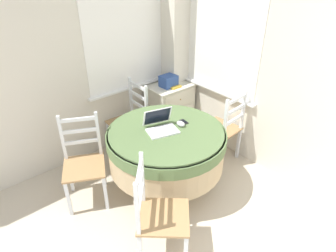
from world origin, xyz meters
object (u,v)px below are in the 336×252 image
Objects in this scene: storage_box at (168,81)px; book_on_cabinet at (172,85)px; round_dining_table at (166,145)px; dining_chair_left_flank at (84,163)px; computer_mouse at (181,124)px; laptop at (161,126)px; dining_chair_near_right_window at (223,129)px; cell_phone at (184,122)px; dining_chair_camera_near at (158,215)px; dining_chair_near_back_window at (130,120)px; corner_cabinet at (170,109)px.

storage_box is 0.08m from book_on_cabinet.
dining_chair_left_flank reaches higher than round_dining_table.
round_dining_table is 12.01× the size of computer_mouse.
dining_chair_left_flank is (-0.71, 0.38, -0.34)m from laptop.
laptop reaches higher than book_on_cabinet.
dining_chair_near_right_window is 4.48× the size of storage_box.
laptop reaches higher than round_dining_table.
book_on_cabinet is at bearing 56.59° from cell_phone.
laptop is 0.93m from dining_chair_camera_near.
laptop is 0.39× the size of dining_chair_camera_near.
dining_chair_near_back_window is 1.17m from dining_chair_near_right_window.
cell_phone is at bearing 2.04° from round_dining_table.
computer_mouse is at bearing -26.08° from dining_chair_left_flank.
dining_chair_camera_near reaches higher than book_on_cabinet.
dining_chair_left_flank is at bearing 153.92° from computer_mouse.
dining_chair_near_right_window reaches higher than corner_cabinet.
book_on_cabinet is at bearing 54.11° from computer_mouse.
dining_chair_left_flank reaches higher than corner_cabinet.
storage_box is 0.91× the size of book_on_cabinet.
dining_chair_left_flank is 4.48× the size of storage_box.
storage_box reaches higher than round_dining_table.
storage_box is at bearing 0.28° from dining_chair_near_back_window.
dining_chair_left_flank reaches higher than computer_mouse.
storage_box is (0.64, 0.00, 0.37)m from dining_chair_near_back_window.
dining_chair_near_right_window is at bearing -3.10° from round_dining_table.
dining_chair_left_flank is at bearing -165.05° from book_on_cabinet.
dining_chair_near_back_window reaches higher than book_on_cabinet.
dining_chair_near_back_window is (0.15, 0.81, -0.34)m from laptop.
round_dining_table is 1.17m from storage_box.
laptop is 0.89m from dining_chair_near_back_window.
laptop is 1.58× the size of book_on_cabinet.
corner_cabinet is 3.50× the size of storage_box.
dining_chair_left_flank reaches higher than cell_phone.
round_dining_table is 1.31× the size of dining_chair_left_flank.
dining_chair_near_back_window is at bearing 178.39° from book_on_cabinet.
corner_cabinet is (0.69, 0.03, -0.08)m from dining_chair_near_back_window.
dining_chair_near_right_window and dining_chair_camera_near have the same top height.
cell_phone is at bearing -120.79° from storage_box.
round_dining_table is 1.31× the size of dining_chair_camera_near.
laptop is at bearing 49.07° from dining_chair_camera_near.
computer_mouse is 0.09m from cell_phone.
cell_phone is 0.91m from dining_chair_near_back_window.
dining_chair_near_back_window is 1.28× the size of corner_cabinet.
dining_chair_camera_near is 4.48× the size of storage_box.
round_dining_table is at bearing -53.91° from laptop.
laptop is 0.87m from dining_chair_left_flank.
dining_chair_near_right_window is at bearing -50.36° from dining_chair_near_back_window.
laptop is 0.39× the size of dining_chair_near_back_window.
storage_box is (0.50, 0.85, 0.07)m from cell_phone.
round_dining_table is 0.86m from dining_chair_camera_near.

